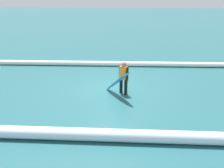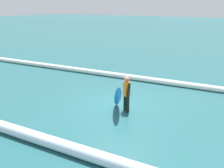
{
  "view_description": "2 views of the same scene",
  "coord_description": "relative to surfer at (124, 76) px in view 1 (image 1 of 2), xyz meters",
  "views": [
    {
      "loc": [
        -1.38,
        10.9,
        3.99
      ],
      "look_at": [
        -0.25,
        1.53,
        0.77
      ],
      "focal_mm": 40.76,
      "sensor_mm": 36.0,
      "label": 1
    },
    {
      "loc": [
        -6.43,
        9.87,
        4.14
      ],
      "look_at": [
        -0.21,
        0.91,
        1.16
      ],
      "focal_mm": 46.46,
      "sensor_mm": 36.0,
      "label": 2
    }
  ],
  "objects": [
    {
      "name": "wave_crest_midground",
      "position": [
        0.41,
        3.95,
        -0.61
      ],
      "size": [
        14.85,
        1.24,
        0.38
      ],
      "primitive_type": "cylinder",
      "rotation": [
        0.0,
        1.57,
        0.06
      ],
      "color": "white",
      "rests_on": "ground_plane"
    },
    {
      "name": "ground_plane",
      "position": [
        0.63,
        -0.51,
        -0.8
      ],
      "size": [
        186.35,
        186.35,
        0.0
      ],
      "primitive_type": "plane",
      "color": "#1F5358"
    },
    {
      "name": "surfboard",
      "position": [
        0.23,
        0.29,
        -0.16
      ],
      "size": [
        1.3,
        1.62,
        1.31
      ],
      "color": "#268CE5",
      "rests_on": "ground_plane"
    },
    {
      "name": "wave_crest_foreground",
      "position": [
        3.07,
        -4.43,
        -0.65
      ],
      "size": [
        22.4,
        1.92,
        0.3
      ],
      "primitive_type": "cylinder",
      "rotation": [
        0.0,
        1.57,
        0.07
      ],
      "color": "white",
      "rests_on": "ground_plane"
    },
    {
      "name": "surfer",
      "position": [
        0.0,
        0.0,
        0.0
      ],
      "size": [
        0.43,
        0.47,
        1.44
      ],
      "rotation": [
        0.0,
        0.0,
        5.62
      ],
      "color": "black",
      "rests_on": "ground_plane"
    }
  ]
}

